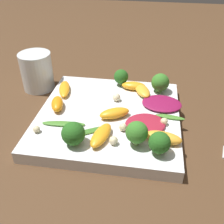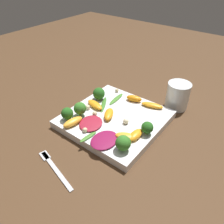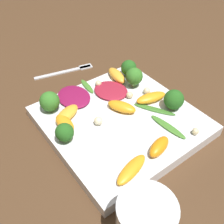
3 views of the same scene
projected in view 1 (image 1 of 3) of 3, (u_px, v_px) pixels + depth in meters
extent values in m
plane|color=#4C331E|center=(109.00, 122.00, 0.58)|extent=(2.40, 2.40, 0.00)
cube|color=white|center=(109.00, 117.00, 0.58)|extent=(0.30, 0.30, 0.03)
cylinder|color=white|center=(37.00, 71.00, 0.68)|extent=(0.08, 0.08, 0.10)
ellipsoid|color=maroon|center=(145.00, 124.00, 0.53)|extent=(0.10, 0.10, 0.01)
ellipsoid|color=maroon|center=(162.00, 103.00, 0.59)|extent=(0.09, 0.08, 0.01)
ellipsoid|color=orange|center=(114.00, 113.00, 0.55)|extent=(0.07, 0.06, 0.02)
ellipsoid|color=orange|center=(98.00, 135.00, 0.49)|extent=(0.04, 0.08, 0.02)
ellipsoid|color=#FCAD33|center=(163.00, 138.00, 0.48)|extent=(0.07, 0.04, 0.02)
ellipsoid|color=orange|center=(134.00, 86.00, 0.65)|extent=(0.06, 0.03, 0.02)
ellipsoid|color=#FCAD33|center=(142.00, 90.00, 0.63)|extent=(0.05, 0.07, 0.02)
ellipsoid|color=orange|center=(57.00, 104.00, 0.58)|extent=(0.04, 0.06, 0.02)
ellipsoid|color=orange|center=(64.00, 89.00, 0.64)|extent=(0.04, 0.08, 0.02)
cylinder|color=#84AD5B|center=(74.00, 141.00, 0.48)|extent=(0.02, 0.02, 0.01)
sphere|color=#26601E|center=(73.00, 133.00, 0.47)|extent=(0.04, 0.04, 0.04)
cylinder|color=#7A9E51|center=(136.00, 141.00, 0.48)|extent=(0.01, 0.01, 0.02)
sphere|color=#387A28|center=(137.00, 132.00, 0.47)|extent=(0.04, 0.04, 0.04)
cylinder|color=#84AD5B|center=(159.00, 89.00, 0.64)|extent=(0.01, 0.01, 0.01)
sphere|color=#387A28|center=(160.00, 82.00, 0.63)|extent=(0.04, 0.04, 0.04)
cylinder|color=#84AD5B|center=(158.00, 150.00, 0.46)|extent=(0.01, 0.01, 0.01)
sphere|color=#26601E|center=(160.00, 143.00, 0.45)|extent=(0.04, 0.04, 0.04)
cylinder|color=#7A9E51|center=(121.00, 82.00, 0.67)|extent=(0.01, 0.01, 0.01)
sphere|color=#26601E|center=(121.00, 77.00, 0.66)|extent=(0.04, 0.04, 0.04)
ellipsoid|color=#47842D|center=(64.00, 124.00, 0.53)|extent=(0.09, 0.02, 0.01)
ellipsoid|color=#47842D|center=(151.00, 99.00, 0.61)|extent=(0.06, 0.04, 0.01)
ellipsoid|color=#3D7528|center=(88.00, 131.00, 0.51)|extent=(0.09, 0.06, 0.00)
ellipsoid|color=#47842D|center=(170.00, 117.00, 0.55)|extent=(0.06, 0.02, 0.01)
sphere|color=beige|center=(36.00, 129.00, 0.51)|extent=(0.01, 0.01, 0.01)
sphere|color=beige|center=(164.00, 121.00, 0.53)|extent=(0.02, 0.02, 0.02)
sphere|color=beige|center=(116.00, 97.00, 0.60)|extent=(0.02, 0.02, 0.02)
sphere|color=beige|center=(123.00, 127.00, 0.51)|extent=(0.02, 0.02, 0.02)
sphere|color=beige|center=(113.00, 140.00, 0.48)|extent=(0.02, 0.02, 0.02)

